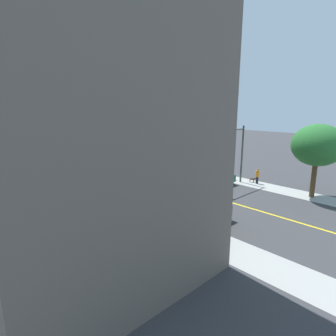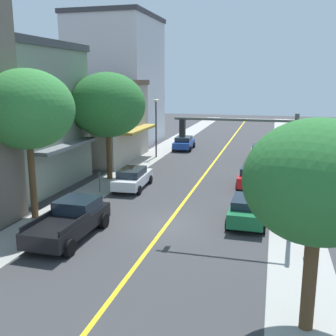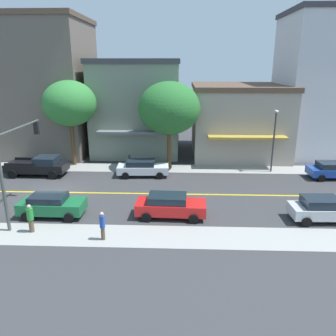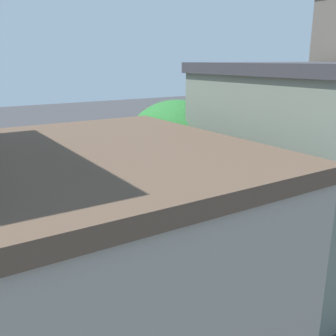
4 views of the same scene
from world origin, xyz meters
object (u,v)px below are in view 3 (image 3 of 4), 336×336
at_px(red_sedan_right_curb, 170,205).
at_px(street_tree_left_near, 169,108).
at_px(blue_sedan_left_curb, 333,170).
at_px(black_pickup_truck, 39,166).
at_px(white_sedan_left_curb, 142,168).
at_px(fire_hydrant, 59,165).
at_px(silver_sedan_right_curb, 322,209).
at_px(street_lamp, 274,134).
at_px(green_sedan_right_curb, 52,205).
at_px(pedestrian_green_shirt, 30,218).
at_px(street_tree_right_corner, 69,104).
at_px(pedestrian_blue_shirt, 102,225).
at_px(parking_meter, 129,160).
at_px(traffic_light_mast, 15,155).

bearing_deg(red_sedan_right_curb, street_tree_left_near, 94.52).
height_order(blue_sedan_left_curb, black_pickup_truck, black_pickup_truck).
xyz_separation_m(white_sedan_left_curb, black_pickup_truck, (0.13, -9.50, 0.10)).
height_order(fire_hydrant, silver_sedan_right_curb, silver_sedan_right_curb).
xyz_separation_m(street_lamp, silver_sedan_right_curb, (10.34, 0.63, -2.84)).
bearing_deg(fire_hydrant, green_sedan_right_curb, 17.36).
height_order(green_sedan_right_curb, pedestrian_green_shirt, pedestrian_green_shirt).
distance_m(street_lamp, white_sedan_left_curb, 12.51).
xyz_separation_m(street_tree_left_near, street_tree_right_corner, (-0.54, -9.64, 0.34)).
bearing_deg(street_tree_right_corner, red_sedan_right_curb, 40.82).
bearing_deg(street_tree_left_near, pedestrian_blue_shirt, -13.09).
bearing_deg(parking_meter, red_sedan_right_curb, 22.45).
bearing_deg(red_sedan_right_curb, pedestrian_green_shirt, -161.58).
relative_size(red_sedan_right_curb, black_pickup_truck, 0.86).
height_order(green_sedan_right_curb, black_pickup_truck, black_pickup_truck).
relative_size(street_tree_left_near, parking_meter, 5.73).
xyz_separation_m(silver_sedan_right_curb, green_sedan_right_curb, (-0.01, -17.82, -0.02)).
distance_m(street_tree_left_near, parking_meter, 6.22).
xyz_separation_m(traffic_light_mast, black_pickup_truck, (-8.66, -2.47, -3.37)).
relative_size(red_sedan_right_curb, blue_sedan_left_curb, 1.06).
relative_size(red_sedan_right_curb, green_sedan_right_curb, 1.09).
bearing_deg(street_tree_right_corner, pedestrian_green_shirt, 7.04).
xyz_separation_m(red_sedan_right_curb, blue_sedan_left_curb, (-8.40, 14.24, -0.03)).
bearing_deg(silver_sedan_right_curb, street_tree_right_corner, 147.80).
bearing_deg(red_sedan_right_curb, fire_hydrant, 139.71).
bearing_deg(green_sedan_right_curb, pedestrian_green_shirt, -99.72).
distance_m(green_sedan_right_curb, black_pickup_truck, 9.46).
bearing_deg(red_sedan_right_curb, white_sedan_left_curb, 110.58).
relative_size(traffic_light_mast, silver_sedan_right_curb, 1.47).
height_order(parking_meter, traffic_light_mast, traffic_light_mast).
bearing_deg(silver_sedan_right_curb, white_sedan_left_curb, 144.52).
bearing_deg(street_lamp, white_sedan_left_curb, -81.50).
height_order(silver_sedan_right_curb, black_pickup_truck, black_pickup_truck).
bearing_deg(black_pickup_truck, pedestrian_blue_shirt, -52.51).
bearing_deg(fire_hydrant, blue_sedan_left_curb, 85.89).
relative_size(traffic_light_mast, pedestrian_green_shirt, 3.47).
relative_size(street_tree_left_near, fire_hydrant, 10.63).
xyz_separation_m(blue_sedan_left_curb, white_sedan_left_curb, (0.03, -17.03, 0.01)).
distance_m(parking_meter, green_sedan_right_curb, 11.09).
xyz_separation_m(fire_hydrant, white_sedan_left_curb, (1.85, 8.39, 0.41)).
xyz_separation_m(street_tree_left_near, red_sedan_right_curb, (11.14, 0.46, -4.99)).
bearing_deg(red_sedan_right_curb, pedestrian_blue_shirt, -137.71).
xyz_separation_m(parking_meter, red_sedan_right_curb, (10.30, 4.26, -0.14)).
distance_m(green_sedan_right_curb, pedestrian_green_shirt, 2.31).
distance_m(street_tree_left_near, street_lamp, 10.00).
xyz_separation_m(street_tree_right_corner, blue_sedan_left_curb, (3.29, 24.34, -5.36)).
distance_m(parking_meter, white_sedan_left_curb, 2.43).
height_order(black_pickup_truck, pedestrian_green_shirt, pedestrian_green_shirt).
relative_size(street_tree_left_near, black_pickup_truck, 1.53).
xyz_separation_m(traffic_light_mast, silver_sedan_right_curb, (-0.25, 19.70, -3.45)).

